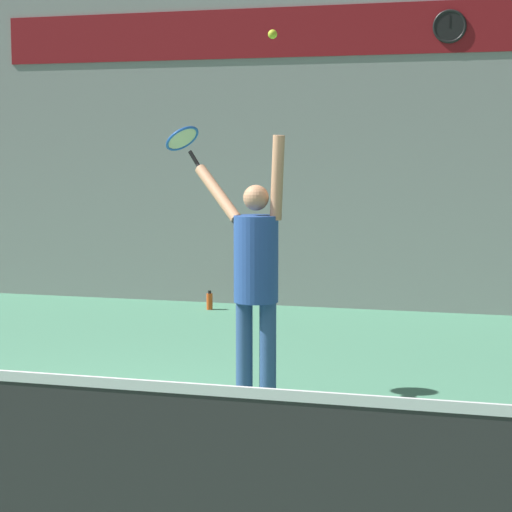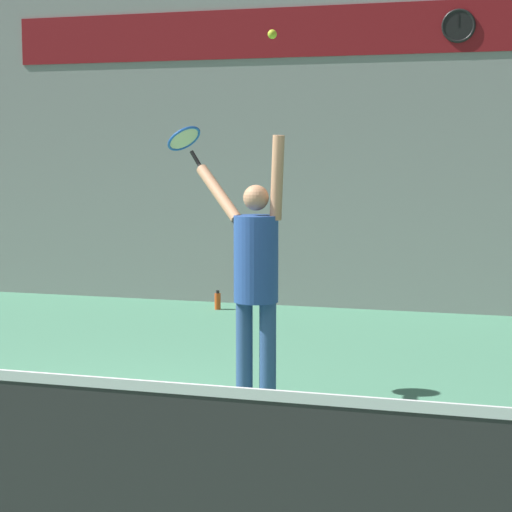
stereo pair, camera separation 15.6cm
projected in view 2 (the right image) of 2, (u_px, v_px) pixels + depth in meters
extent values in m
plane|color=#4C8C6B|center=(90.00, 453.00, 6.15)|extent=(18.00, 18.00, 0.00)
cube|color=gray|center=(305.00, 111.00, 11.75)|extent=(18.00, 0.10, 5.00)
cube|color=maroon|center=(304.00, 32.00, 11.58)|extent=(7.94, 0.02, 0.62)
cylinder|color=black|center=(459.00, 26.00, 11.04)|extent=(0.37, 0.02, 0.37)
torus|color=black|center=(459.00, 26.00, 11.04)|extent=(0.40, 0.04, 0.40)
cube|color=black|center=(459.00, 20.00, 11.02)|extent=(0.01, 0.01, 0.15)
cylinder|color=#2D4C7F|center=(244.00, 355.00, 7.17)|extent=(0.13, 0.13, 0.85)
cylinder|color=#2D4C7F|center=(268.00, 357.00, 7.12)|extent=(0.13, 0.13, 0.85)
cylinder|color=#26478C|center=(256.00, 259.00, 7.06)|extent=(0.34, 0.34, 0.66)
sphere|color=tan|center=(256.00, 198.00, 7.01)|extent=(0.20, 0.20, 0.20)
cylinder|color=tan|center=(277.00, 178.00, 6.93)|extent=(0.16, 0.15, 0.64)
cylinder|color=tan|center=(219.00, 193.00, 7.26)|extent=(0.50, 0.43, 0.45)
cylinder|color=black|center=(197.00, 160.00, 7.48)|extent=(0.14, 0.09, 0.16)
torus|color=#1E51A5|center=(184.00, 139.00, 7.56)|extent=(0.35, 0.37, 0.21)
cylinder|color=beige|center=(184.00, 139.00, 7.56)|extent=(0.29, 0.31, 0.17)
sphere|color=#CCDB2D|center=(272.00, 34.00, 6.76)|extent=(0.07, 0.07, 0.07)
cylinder|color=#D84C19|center=(218.00, 301.00, 11.74)|extent=(0.08, 0.08, 0.20)
cylinder|color=black|center=(218.00, 292.00, 11.73)|extent=(0.04, 0.04, 0.04)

